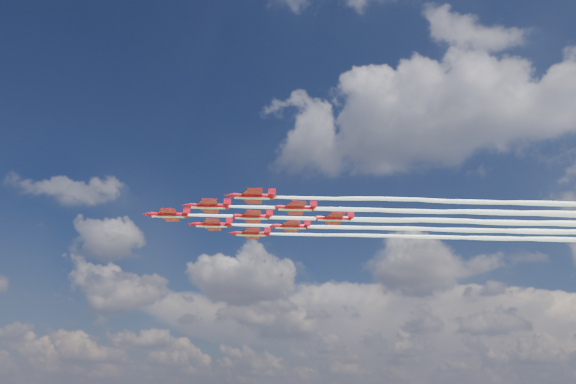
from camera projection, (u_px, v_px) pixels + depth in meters
name	position (u px, v px, depth m)	size (l,w,h in m)	color
jet_lead	(447.00, 221.00, 142.57)	(129.38, 75.93, 2.87)	red
jet_row2_port	(498.00, 213.00, 136.55)	(129.38, 75.93, 2.87)	red
jet_row2_starb	(476.00, 230.00, 149.91)	(129.38, 75.93, 2.87)	red
jet_row3_port	(554.00, 204.00, 130.53)	(129.38, 75.93, 2.87)	red
jet_row3_centre	(526.00, 223.00, 143.89)	(129.38, 75.93, 2.87)	red
jet_row3_starb	(502.00, 239.00, 157.24)	(129.38, 75.93, 2.87)	red
jet_row4_starb	(550.00, 232.00, 151.22)	(129.38, 75.93, 2.87)	red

